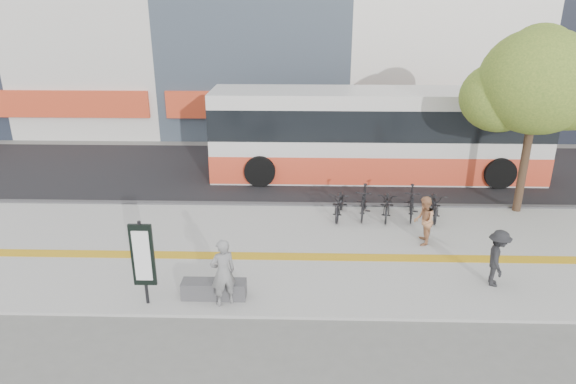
{
  "coord_description": "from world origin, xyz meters",
  "views": [
    {
      "loc": [
        -0.45,
        -12.14,
        7.07
      ],
      "look_at": [
        -0.84,
        2.0,
        1.71
      ],
      "focal_mm": 31.68,
      "sensor_mm": 36.0,
      "label": 1
    }
  ],
  "objects_px": {
    "signboard": "(143,256)",
    "seated_woman": "(223,273)",
    "street_tree": "(536,84)",
    "pedestrian_dark": "(497,258)",
    "bench": "(214,289)",
    "bus": "(376,137)",
    "pedestrian_tan": "(424,221)"
  },
  "relations": [
    {
      "from": "pedestrian_dark",
      "to": "street_tree",
      "type": "bearing_deg",
      "value": -12.87
    },
    {
      "from": "signboard",
      "to": "bench",
      "type": "bearing_deg",
      "value": 10.81
    },
    {
      "from": "bus",
      "to": "pedestrian_tan",
      "type": "distance_m",
      "value": 6.62
    },
    {
      "from": "street_tree",
      "to": "bus",
      "type": "xyz_separation_m",
      "value": [
        -4.54,
        3.68,
        -2.75
      ]
    },
    {
      "from": "seated_woman",
      "to": "street_tree",
      "type": "bearing_deg",
      "value": -175.28
    },
    {
      "from": "street_tree",
      "to": "pedestrian_dark",
      "type": "relative_size",
      "value": 4.1
    },
    {
      "from": "bench",
      "to": "bus",
      "type": "relative_size",
      "value": 0.12
    },
    {
      "from": "signboard",
      "to": "seated_woman",
      "type": "distance_m",
      "value": 1.94
    },
    {
      "from": "bench",
      "to": "bus",
      "type": "bearing_deg",
      "value": 61.6
    },
    {
      "from": "signboard",
      "to": "pedestrian_dark",
      "type": "distance_m",
      "value": 8.91
    },
    {
      "from": "bus",
      "to": "pedestrian_tan",
      "type": "height_order",
      "value": "bus"
    },
    {
      "from": "seated_woman",
      "to": "pedestrian_tan",
      "type": "relative_size",
      "value": 1.15
    },
    {
      "from": "street_tree",
      "to": "seated_woman",
      "type": "distance_m",
      "value": 11.94
    },
    {
      "from": "pedestrian_dark",
      "to": "pedestrian_tan",
      "type": "bearing_deg",
      "value": 43.31
    },
    {
      "from": "seated_woman",
      "to": "pedestrian_dark",
      "type": "height_order",
      "value": "seated_woman"
    },
    {
      "from": "bench",
      "to": "signboard",
      "type": "xyz_separation_m",
      "value": [
        -1.6,
        -0.31,
        1.06
      ]
    },
    {
      "from": "bench",
      "to": "street_tree",
      "type": "xyz_separation_m",
      "value": [
        9.78,
        6.02,
        4.21
      ]
    },
    {
      "from": "signboard",
      "to": "seated_woman",
      "type": "bearing_deg",
      "value": 0.58
    },
    {
      "from": "street_tree",
      "to": "bus",
      "type": "distance_m",
      "value": 6.46
    },
    {
      "from": "bus",
      "to": "pedestrian_dark",
      "type": "bearing_deg",
      "value": -77.41
    },
    {
      "from": "seated_woman",
      "to": "pedestrian_dark",
      "type": "distance_m",
      "value": 7.02
    },
    {
      "from": "seated_woman",
      "to": "bench",
      "type": "bearing_deg",
      "value": -73.03
    },
    {
      "from": "signboard",
      "to": "bus",
      "type": "distance_m",
      "value": 12.13
    },
    {
      "from": "street_tree",
      "to": "pedestrian_dark",
      "type": "xyz_separation_m",
      "value": [
        -2.55,
        -5.2,
        -3.66
      ]
    },
    {
      "from": "bus",
      "to": "pedestrian_dark",
      "type": "xyz_separation_m",
      "value": [
        1.98,
        -8.88,
        -0.91
      ]
    },
    {
      "from": "signboard",
      "to": "pedestrian_dark",
      "type": "bearing_deg",
      "value": 7.24
    },
    {
      "from": "bench",
      "to": "pedestrian_tan",
      "type": "bearing_deg",
      "value": 28.42
    },
    {
      "from": "bench",
      "to": "seated_woman",
      "type": "xyz_separation_m",
      "value": [
        0.3,
        -0.29,
        0.64
      ]
    },
    {
      "from": "pedestrian_tan",
      "to": "street_tree",
      "type": "bearing_deg",
      "value": 136.28
    },
    {
      "from": "pedestrian_tan",
      "to": "pedestrian_dark",
      "type": "relative_size",
      "value": 0.99
    },
    {
      "from": "signboard",
      "to": "pedestrian_tan",
      "type": "relative_size",
      "value": 1.45
    },
    {
      "from": "street_tree",
      "to": "pedestrian_tan",
      "type": "distance_m",
      "value": 6.08
    }
  ]
}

